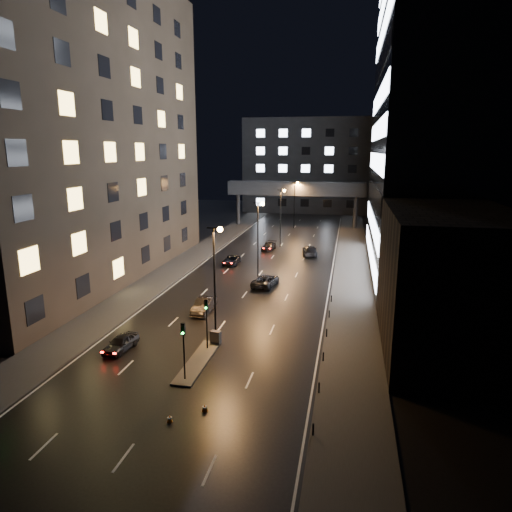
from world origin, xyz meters
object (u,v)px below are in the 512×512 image
at_px(car_away_d, 269,246).
at_px(car_away_a, 121,343).
at_px(car_toward_b, 310,251).
at_px(car_away_c, 231,260).
at_px(utility_cabinet, 216,337).
at_px(car_toward_a, 266,280).
at_px(car_away_b, 204,305).

bearing_deg(car_away_d, car_away_a, -91.29).
bearing_deg(car_away_d, car_toward_b, -14.46).
height_order(car_away_c, utility_cabinet, car_away_c).
relative_size(car_away_c, car_toward_b, 0.83).
relative_size(car_away_c, car_away_d, 1.04).
bearing_deg(utility_cabinet, car_away_c, 111.65).
distance_m(car_away_a, car_toward_b, 41.36).
bearing_deg(car_toward_a, car_toward_b, -94.14).
height_order(car_away_b, utility_cabinet, car_away_b).
height_order(car_toward_a, utility_cabinet, car_toward_a).
bearing_deg(car_away_c, utility_cabinet, -80.05).
bearing_deg(car_away_b, car_away_a, -111.34).
bearing_deg(utility_cabinet, car_toward_a, 96.33).
bearing_deg(car_toward_b, car_away_c, 30.13).
height_order(car_toward_a, car_toward_b, car_toward_b).
distance_m(car_away_a, car_away_b, 11.15).
bearing_deg(car_toward_a, car_away_c, -46.77).
bearing_deg(car_away_a, car_away_d, 88.72).
bearing_deg(car_away_b, car_away_c, 96.66).
distance_m(car_away_b, car_away_d, 31.73).
relative_size(car_away_b, car_toward_a, 0.88).
bearing_deg(car_toward_b, utility_cabinet, 74.83).
relative_size(car_away_b, car_away_d, 1.04).
bearing_deg(car_away_a, car_away_b, 74.67).
bearing_deg(car_away_c, car_away_d, 69.48).
bearing_deg(car_toward_b, car_toward_a, 70.55).
xyz_separation_m(car_away_c, car_toward_a, (7.02, -9.93, 0.09)).
bearing_deg(utility_cabinet, car_away_d, 102.97).
relative_size(car_toward_a, car_toward_b, 0.95).
relative_size(car_away_d, car_toward_b, 0.80).
distance_m(car_away_a, utility_cabinet, 8.10).
bearing_deg(car_toward_a, car_away_d, -73.14).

